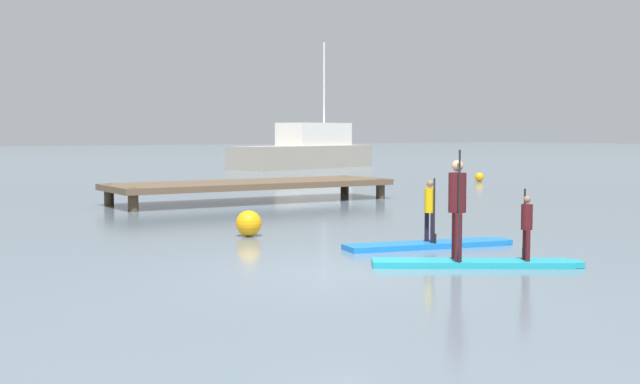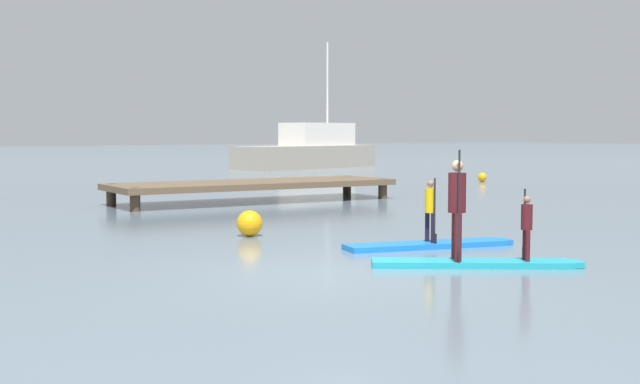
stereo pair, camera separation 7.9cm
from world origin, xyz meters
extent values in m
plane|color=slate|center=(0.00, 0.00, 0.00)|extent=(240.00, 240.00, 0.00)
cube|color=blue|center=(2.96, 1.36, 0.05)|extent=(3.17, 1.26, 0.10)
cube|color=blue|center=(4.53, 1.02, 0.05)|extent=(0.33, 0.47, 0.09)
cylinder|color=black|center=(3.06, 1.46, 0.37)|extent=(0.08, 0.08, 0.55)
cylinder|color=black|center=(3.01, 1.23, 0.37)|extent=(0.08, 0.08, 0.55)
cylinder|color=#F2B20C|center=(3.03, 1.34, 0.87)|extent=(0.24, 0.24, 0.45)
sphere|color=#8C664C|center=(3.03, 1.34, 1.18)|extent=(0.13, 0.13, 0.13)
cylinder|color=black|center=(3.00, 1.18, 0.70)|extent=(0.03, 0.03, 1.19)
cube|color=black|center=(3.00, 1.18, 0.19)|extent=(0.06, 0.14, 0.18)
cube|color=#1E9EB2|center=(2.20, -0.71, 0.05)|extent=(2.95, 2.19, 0.10)
cube|color=#1E9EB2|center=(3.57, -1.59, 0.05)|extent=(0.42, 0.47, 0.09)
cylinder|color=#4C1419|center=(2.10, -0.44, 0.48)|extent=(0.12, 0.12, 0.76)
cylinder|color=#4C1419|center=(1.92, -0.72, 0.48)|extent=(0.12, 0.12, 0.76)
cylinder|color=#4C1419|center=(2.01, -0.58, 1.17)|extent=(0.39, 0.39, 0.63)
sphere|color=tan|center=(2.01, -0.58, 1.60)|extent=(0.18, 0.18, 0.18)
cylinder|color=black|center=(1.89, -0.75, 0.98)|extent=(0.03, 0.03, 1.75)
cube|color=black|center=(1.89, -0.75, 0.19)|extent=(0.10, 0.13, 0.18)
cylinder|color=#4C1419|center=(2.99, -1.09, 0.34)|extent=(0.07, 0.07, 0.49)
cylinder|color=#4C1419|center=(2.87, -1.26, 0.34)|extent=(0.07, 0.07, 0.49)
cylinder|color=#4C1419|center=(2.93, -1.17, 0.79)|extent=(0.25, 0.25, 0.40)
sphere|color=#8C664C|center=(2.93, -1.17, 1.07)|extent=(0.12, 0.12, 0.12)
cylinder|color=black|center=(3.02, -1.04, 0.66)|extent=(0.03, 0.03, 1.13)
cube|color=black|center=(3.02, -1.04, 0.19)|extent=(0.10, 0.13, 0.18)
cube|color=#9E9384|center=(18.37, 31.76, 0.66)|extent=(10.02, 5.48, 1.32)
cube|color=white|center=(19.35, 32.05, 1.99)|extent=(4.92, 3.36, 1.35)
cylinder|color=silver|center=(20.21, 32.30, 5.09)|extent=(0.12, 0.12, 4.85)
cube|color=brown|center=(4.84, 12.03, 0.54)|extent=(8.79, 2.67, 0.18)
cylinder|color=#473828|center=(0.75, 10.99, 0.31)|extent=(0.28, 0.28, 0.63)
cylinder|color=#473828|center=(0.75, 13.06, 0.31)|extent=(0.28, 0.28, 0.63)
cylinder|color=#473828|center=(8.93, 10.99, 0.31)|extent=(0.28, 0.28, 0.63)
cylinder|color=#473828|center=(8.93, 13.06, 0.31)|extent=(0.28, 0.28, 0.63)
sphere|color=orange|center=(17.98, 16.21, 0.19)|extent=(0.39, 0.39, 0.39)
sphere|color=orange|center=(0.94, 4.57, 0.27)|extent=(0.53, 0.53, 0.53)
camera|label=1|loc=(-6.75, -10.54, 2.13)|focal=46.77mm
camera|label=2|loc=(-6.68, -10.58, 2.13)|focal=46.77mm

